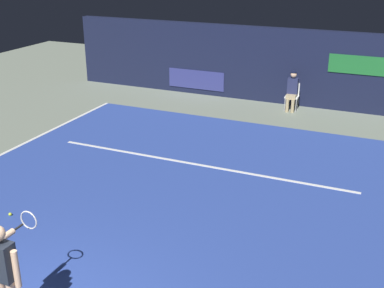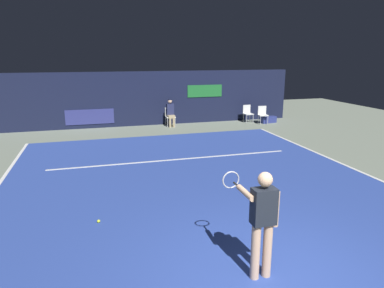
{
  "view_description": "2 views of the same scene",
  "coord_description": "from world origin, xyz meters",
  "px_view_note": "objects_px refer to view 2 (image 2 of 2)",
  "views": [
    {
      "loc": [
        4.45,
        -3.96,
        5.09
      ],
      "look_at": [
        0.21,
        5.75,
        0.91
      ],
      "focal_mm": 46.49,
      "sensor_mm": 36.0,
      "label": 1
    },
    {
      "loc": [
        -2.45,
        -4.12,
        3.37
      ],
      "look_at": [
        0.16,
        5.02,
        0.93
      ],
      "focal_mm": 32.6,
      "sensor_mm": 36.0,
      "label": 2
    }
  ],
  "objects_px": {
    "tennis_player": "(262,219)",
    "line_judge_on_chair": "(170,112)",
    "equipment_bag": "(268,120)",
    "courtside_chair_near": "(263,114)",
    "tennis_ball": "(99,221)",
    "courtside_chair_far": "(248,113)"
  },
  "relations": [
    {
      "from": "tennis_player",
      "to": "courtside_chair_near",
      "type": "distance_m",
      "value": 12.74
    },
    {
      "from": "equipment_bag",
      "to": "tennis_ball",
      "type": "bearing_deg",
      "value": -144.89
    },
    {
      "from": "courtside_chair_far",
      "to": "tennis_ball",
      "type": "height_order",
      "value": "courtside_chair_far"
    },
    {
      "from": "tennis_ball",
      "to": "equipment_bag",
      "type": "distance_m",
      "value": 12.38
    },
    {
      "from": "line_judge_on_chair",
      "to": "tennis_ball",
      "type": "xyz_separation_m",
      "value": [
        -3.6,
        -9.38,
        -0.64
      ]
    },
    {
      "from": "courtside_chair_far",
      "to": "equipment_bag",
      "type": "relative_size",
      "value": 1.05
    },
    {
      "from": "tennis_player",
      "to": "tennis_ball",
      "type": "bearing_deg",
      "value": 133.3
    },
    {
      "from": "courtside_chair_near",
      "to": "courtside_chair_far",
      "type": "bearing_deg",
      "value": 135.76
    },
    {
      "from": "line_judge_on_chair",
      "to": "courtside_chair_near",
      "type": "distance_m",
      "value": 4.64
    },
    {
      "from": "tennis_player",
      "to": "courtside_chair_near",
      "type": "bearing_deg",
      "value": 62.76
    },
    {
      "from": "line_judge_on_chair",
      "to": "tennis_player",
      "type": "bearing_deg",
      "value": -95.89
    },
    {
      "from": "line_judge_on_chair",
      "to": "tennis_ball",
      "type": "distance_m",
      "value": 10.07
    },
    {
      "from": "line_judge_on_chair",
      "to": "equipment_bag",
      "type": "height_order",
      "value": "line_judge_on_chair"
    },
    {
      "from": "line_judge_on_chair",
      "to": "equipment_bag",
      "type": "relative_size",
      "value": 1.57
    },
    {
      "from": "courtside_chair_near",
      "to": "equipment_bag",
      "type": "distance_m",
      "value": 0.53
    },
    {
      "from": "tennis_player",
      "to": "line_judge_on_chair",
      "type": "distance_m",
      "value": 11.97
    },
    {
      "from": "line_judge_on_chair",
      "to": "courtside_chair_near",
      "type": "relative_size",
      "value": 1.5
    },
    {
      "from": "line_judge_on_chair",
      "to": "courtside_chair_near",
      "type": "xyz_separation_m",
      "value": [
        4.6,
        -0.58,
        -0.18
      ]
    },
    {
      "from": "courtside_chair_far",
      "to": "equipment_bag",
      "type": "bearing_deg",
      "value": -24.58
    },
    {
      "from": "tennis_ball",
      "to": "equipment_bag",
      "type": "bearing_deg",
      "value": 46.07
    },
    {
      "from": "equipment_bag",
      "to": "courtside_chair_far",
      "type": "bearing_deg",
      "value": 144.46
    },
    {
      "from": "line_judge_on_chair",
      "to": "courtside_chair_far",
      "type": "relative_size",
      "value": 1.5
    }
  ]
}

